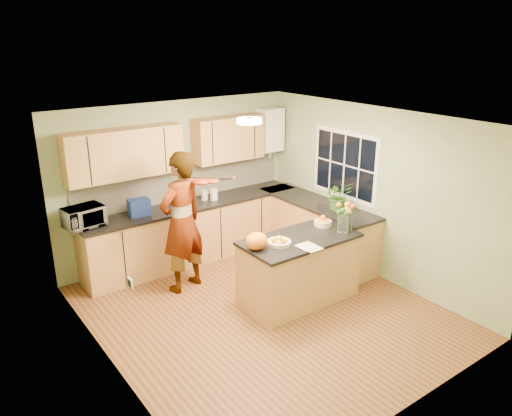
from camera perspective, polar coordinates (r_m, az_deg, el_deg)
floor at (r=6.69m, az=0.84°, el=-11.70°), size 4.50×4.50×0.00m
ceiling at (r=5.81m, az=0.96°, el=9.92°), size 4.00×4.50×0.02m
wall_back at (r=7.95m, az=-8.92°, el=3.08°), size 4.00×0.02×2.50m
wall_front at (r=4.71m, az=17.85°, el=-9.59°), size 4.00×0.02×2.50m
wall_left at (r=5.28m, az=-16.82°, el=-6.23°), size 0.02×4.50×2.50m
wall_right at (r=7.45m, az=13.28°, el=1.66°), size 0.02×4.50×2.50m
back_counter at (r=8.00m, az=-7.00°, el=-2.63°), size 3.64×0.62×0.94m
right_counter at (r=8.05m, az=6.90°, el=-2.48°), size 0.62×2.24×0.94m
splashback at (r=8.00m, az=-8.22°, el=2.84°), size 3.60×0.02×0.52m
upper_cabinets at (r=7.58m, az=-9.74°, el=6.92°), size 3.20×0.34×0.70m
boiler at (r=8.56m, az=1.59°, el=8.93°), size 0.40×0.30×0.86m
window_right at (r=7.75m, az=10.08°, el=4.88°), size 0.01×1.30×1.05m
light_switch at (r=4.75m, az=-14.19°, el=-8.28°), size 0.02×0.09×0.09m
ceiling_lamp at (r=6.05m, az=-0.78°, el=9.94°), size 0.30×0.30×0.07m
peninsula_island at (r=6.78m, az=4.93°, el=-6.94°), size 1.58×0.81×0.91m
fruit_dish at (r=6.37m, az=2.67°, el=-3.78°), size 0.31×0.31×0.11m
orange_bowl at (r=7.02m, az=7.65°, el=-1.53°), size 0.24×0.24×0.14m
flower_vase at (r=6.74m, az=9.99°, el=0.02°), size 0.28×0.28×0.52m
orange_bag at (r=6.20m, az=0.07°, el=-3.79°), size 0.36×0.33×0.22m
papers at (r=6.33m, az=6.15°, el=-4.43°), size 0.21×0.29×0.01m
violinist at (r=6.91m, az=-8.47°, el=-1.64°), size 0.83×0.66×2.00m
violin at (r=6.63m, az=-6.30°, el=3.01°), size 0.62×0.54×0.16m
microwave at (r=7.19m, az=-19.09°, el=-0.98°), size 0.57×0.42×0.29m
blue_box at (r=7.44m, az=-13.21°, el=0.09°), size 0.32×0.25×0.24m
kettle at (r=7.69m, az=-8.56°, el=1.12°), size 0.17×0.17×0.31m
jar_cream at (r=7.95m, az=-5.91°, el=1.48°), size 0.11×0.11×0.16m
jar_white at (r=7.94m, az=-4.83°, el=1.56°), size 0.13×0.13×0.18m
potted_plant at (r=7.52m, az=9.40°, el=1.40°), size 0.50×0.47×0.44m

